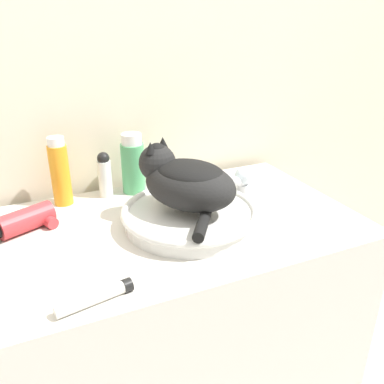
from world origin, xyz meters
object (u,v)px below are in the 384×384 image
cream_tube (96,297)px  faucet (240,181)px  cat (185,180)px  deodorant_stick (105,175)px  mouthwash_bottle (133,164)px  shampoo_bottle_tall (60,172)px  hair_dryer (27,220)px

cream_tube → faucet: bearing=30.5°
faucet → cream_tube: 0.58m
cat → faucet: 0.23m
deodorant_stick → mouthwash_bottle: bearing=0.0°
cat → shampoo_bottle_tall: cat is taller
mouthwash_bottle → shampoo_bottle_tall: size_ratio=0.92×
mouthwash_bottle → shampoo_bottle_tall: shampoo_bottle_tall is taller
deodorant_stick → cream_tube: bearing=-105.7°
mouthwash_bottle → hair_dryer: mouthwash_bottle is taller
faucet → mouthwash_bottle: 0.34m
faucet → cat: bearing=-3.4°
shampoo_bottle_tall → hair_dryer: shampoo_bottle_tall is taller
cat → mouthwash_bottle: size_ratio=1.79×
shampoo_bottle_tall → hair_dryer: (-0.11, -0.13, -0.07)m
deodorant_stick → shampoo_bottle_tall: size_ratio=0.70×
faucet → deodorant_stick: bearing=-50.2°
hair_dryer → mouthwash_bottle: bearing=177.8°
faucet → shampoo_bottle_tall: 0.53m
mouthwash_bottle → hair_dryer: size_ratio=1.10×
cat → cream_tube: bearing=93.9°
faucet → cream_tube: faucet is taller
mouthwash_bottle → cream_tube: 0.55m
shampoo_bottle_tall → faucet: bearing=-22.5°
shampoo_bottle_tall → cream_tube: 0.50m
mouthwash_bottle → cream_tube: size_ratio=1.18×
cat → cream_tube: cat is taller
deodorant_stick → hair_dryer: (-0.24, -0.13, -0.04)m
cat → mouthwash_bottle: cat is taller
cat → mouthwash_bottle: 0.28m
deodorant_stick → cream_tube: (-0.14, -0.50, -0.06)m
mouthwash_bottle → hair_dryer: 0.36m
deodorant_stick → shampoo_bottle_tall: 0.13m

